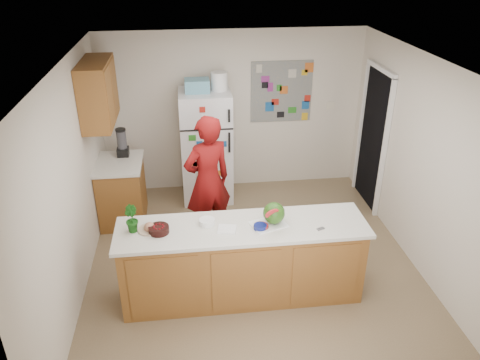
{
  "coord_description": "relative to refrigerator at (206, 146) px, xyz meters",
  "views": [
    {
      "loc": [
        -0.73,
        -4.65,
        3.6
      ],
      "look_at": [
        -0.14,
        0.2,
        1.11
      ],
      "focal_mm": 35.0,
      "sensor_mm": 36.0,
      "label": 1
    }
  ],
  "objects": [
    {
      "name": "floor",
      "position": [
        0.45,
        -1.88,
        -0.86
      ],
      "size": [
        4.0,
        4.5,
        0.02
      ],
      "primitive_type": "cube",
      "color": "brown",
      "rests_on": "ground"
    },
    {
      "name": "photo_collage",
      "position": [
        1.2,
        0.36,
        0.7
      ],
      "size": [
        0.95,
        0.01,
        0.95
      ],
      "primitive_type": "cube",
      "color": "slate",
      "rests_on": "wall_back"
    },
    {
      "name": "wall_right",
      "position": [
        2.46,
        -1.88,
        0.4
      ],
      "size": [
        0.02,
        4.5,
        2.5
      ],
      "primitive_type": "cube",
      "color": "beige",
      "rests_on": "ground"
    },
    {
      "name": "blender_appliance",
      "position": [
        -1.19,
        -0.31,
        0.24
      ],
      "size": [
        0.13,
        0.13,
        0.38
      ],
      "primitive_type": "cylinder",
      "color": "black",
      "rests_on": "side_counter_top"
    },
    {
      "name": "cobalt_bowl",
      "position": [
        0.43,
        -2.46,
        0.1
      ],
      "size": [
        0.18,
        0.18,
        0.05
      ],
      "primitive_type": "cylinder",
      "rotation": [
        0.0,
        0.0,
        -0.37
      ],
      "color": "navy",
      "rests_on": "peninsula_top"
    },
    {
      "name": "watermelon_slice",
      "position": [
        0.44,
        -2.44,
        0.09
      ],
      "size": [
        0.15,
        0.15,
        0.02
      ],
      "primitive_type": "cylinder",
      "color": "red",
      "rests_on": "cutting_board"
    },
    {
      "name": "peninsula_top",
      "position": [
        0.25,
        -2.38,
        0.05
      ],
      "size": [
        2.68,
        0.7,
        0.04
      ],
      "primitive_type": "cube",
      "color": "silver",
      "rests_on": "peninsula_base"
    },
    {
      "name": "keys",
      "position": [
        1.06,
        -2.54,
        0.08
      ],
      "size": [
        0.09,
        0.06,
        0.01
      ],
      "primitive_type": "cube",
      "rotation": [
        0.0,
        0.0,
        0.34
      ],
      "color": "slate",
      "rests_on": "peninsula_top"
    },
    {
      "name": "peninsula_base",
      "position": [
        0.25,
        -2.38,
        -0.41
      ],
      "size": [
        2.6,
        0.62,
        0.88
      ],
      "primitive_type": "cube",
      "color": "brown",
      "rests_on": "floor"
    },
    {
      "name": "refrigerator",
      "position": [
        0.0,
        0.0,
        0.0
      ],
      "size": [
        0.75,
        0.7,
        1.7
      ],
      "primitive_type": "cube",
      "color": "silver",
      "rests_on": "floor"
    },
    {
      "name": "person",
      "position": [
        -0.05,
        -1.22,
        0.03
      ],
      "size": [
        0.76,
        0.64,
        1.76
      ],
      "primitive_type": "imported",
      "rotation": [
        0.0,
        0.0,
        3.55
      ],
      "color": "maroon",
      "rests_on": "floor"
    },
    {
      "name": "upper_cabinets",
      "position": [
        -1.37,
        -0.58,
        1.05
      ],
      "size": [
        0.35,
        1.0,
        0.8
      ],
      "primitive_type": "cube",
      "color": "brown",
      "rests_on": "wall_left"
    },
    {
      "name": "plate",
      "position": [
        -0.72,
        -2.34,
        0.08
      ],
      "size": [
        0.33,
        0.33,
        0.02
      ],
      "primitive_type": "cylinder",
      "rotation": [
        0.0,
        0.0,
        0.41
      ],
      "color": "beige",
      "rests_on": "peninsula_top"
    },
    {
      "name": "cutting_board",
      "position": [
        0.53,
        -2.39,
        0.08
      ],
      "size": [
        0.43,
        0.37,
        0.01
      ],
      "primitive_type": "cube",
      "rotation": [
        0.0,
        0.0,
        0.33
      ],
      "color": "white",
      "rests_on": "peninsula_top"
    },
    {
      "name": "ceiling",
      "position": [
        0.45,
        -1.88,
        1.66
      ],
      "size": [
        4.0,
        4.5,
        0.02
      ],
      "primitive_type": "cube",
      "color": "white",
      "rests_on": "wall_back"
    },
    {
      "name": "fridge_top_bin",
      "position": [
        -0.1,
        0.0,
        0.94
      ],
      "size": [
        0.35,
        0.28,
        0.18
      ],
      "primitive_type": "cube",
      "color": "#5999B2",
      "rests_on": "refrigerator"
    },
    {
      "name": "doorway",
      "position": [
        2.44,
        -0.43,
        0.17
      ],
      "size": [
        0.03,
        0.85,
        2.04
      ],
      "primitive_type": "cube",
      "color": "black",
      "rests_on": "ground"
    },
    {
      "name": "potted_plant",
      "position": [
        -0.9,
        -2.33,
        0.21
      ],
      "size": [
        0.2,
        0.2,
        0.29
      ],
      "primitive_type": "imported",
      "rotation": [
        0.0,
        0.0,
        2.22
      ],
      "color": "#1A420E",
      "rests_on": "peninsula_top"
    },
    {
      "name": "white_bowl",
      "position": [
        -0.12,
        -2.3,
        0.1
      ],
      "size": [
        0.2,
        0.2,
        0.06
      ],
      "primitive_type": "cylinder",
      "rotation": [
        0.0,
        0.0,
        -0.23
      ],
      "color": "white",
      "rests_on": "peninsula_top"
    },
    {
      "name": "wall_left",
      "position": [
        -1.56,
        -1.88,
        0.4
      ],
      "size": [
        0.02,
        4.5,
        2.5
      ],
      "primitive_type": "cube",
      "color": "beige",
      "rests_on": "ground"
    },
    {
      "name": "side_counter_base",
      "position": [
        -1.24,
        -0.53,
        -0.42
      ],
      "size": [
        0.6,
        0.8,
        0.86
      ],
      "primitive_type": "cube",
      "color": "brown",
      "rests_on": "floor"
    },
    {
      "name": "side_counter_top",
      "position": [
        -1.24,
        -0.53,
        0.03
      ],
      "size": [
        0.64,
        0.84,
        0.04
      ],
      "primitive_type": "cube",
      "color": "silver",
      "rests_on": "side_counter_base"
    },
    {
      "name": "watermelon",
      "position": [
        0.59,
        -2.37,
        0.2
      ],
      "size": [
        0.23,
        0.23,
        0.23
      ],
      "primitive_type": "sphere",
      "color": "#285013",
      "rests_on": "cutting_board"
    },
    {
      "name": "wall_back",
      "position": [
        0.45,
        0.38,
        0.4
      ],
      "size": [
        4.0,
        0.02,
        2.5
      ],
      "primitive_type": "cube",
      "color": "beige",
      "rests_on": "ground"
    },
    {
      "name": "cherry_bowl",
      "position": [
        -0.62,
        -2.39,
        0.11
      ],
      "size": [
        0.26,
        0.26,
        0.07
      ],
      "primitive_type": "cylinder",
      "rotation": [
        0.0,
        0.0,
        -0.26
      ],
      "color": "black",
      "rests_on": "peninsula_top"
    },
    {
      "name": "paper_towel",
      "position": [
        0.08,
        -2.43,
        0.08
      ],
      "size": [
        0.22,
        0.2,
        0.02
      ],
      "primitive_type": "cube",
      "rotation": [
        0.0,
        0.0,
        -0.2
      ],
      "color": "silver",
      "rests_on": "peninsula_top"
    }
  ]
}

